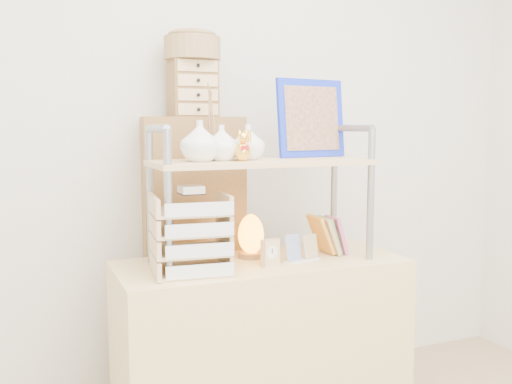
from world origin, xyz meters
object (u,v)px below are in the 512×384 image
letter_tray (192,238)px  salt_lamp (251,236)px  desk (262,347)px  cabinet (194,263)px

letter_tray → salt_lamp: bearing=25.7°
salt_lamp → letter_tray: bearing=-154.3°
desk → cabinet: cabinet is taller
salt_lamp → desk: bearing=-74.4°
letter_tray → salt_lamp: 0.34m
desk → salt_lamp: salt_lamp is taller
letter_tray → desk: bearing=12.9°
cabinet → letter_tray: size_ratio=4.02×
salt_lamp → cabinet: bearing=119.0°
cabinet → salt_lamp: size_ratio=7.19×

